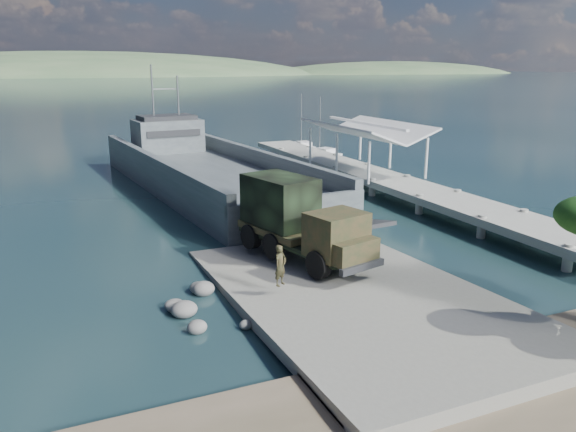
% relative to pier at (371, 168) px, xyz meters
% --- Properties ---
extents(ground, '(1400.00, 1400.00, 0.00)m').
position_rel_pier_xyz_m(ground, '(-13.00, -18.77, -1.60)').
color(ground, '#163234').
rests_on(ground, ground).
extents(boat_ramp, '(10.00, 18.00, 0.50)m').
position_rel_pier_xyz_m(boat_ramp, '(-13.00, -19.77, -1.35)').
color(boat_ramp, slate).
rests_on(boat_ramp, ground).
extents(shoreline_rocks, '(3.20, 5.60, 0.90)m').
position_rel_pier_xyz_m(shoreline_rocks, '(-19.20, -18.27, -1.60)').
color(shoreline_rocks, slate).
rests_on(shoreline_rocks, ground).
extents(distant_headlands, '(1000.00, 240.00, 48.00)m').
position_rel_pier_xyz_m(distant_headlands, '(37.00, 541.23, -1.60)').
color(distant_headlands, '#3B5B39').
rests_on(distant_headlands, ground).
extents(pier, '(6.40, 44.00, 6.10)m').
position_rel_pier_xyz_m(pier, '(0.00, 0.00, 0.00)').
color(pier, gray).
rests_on(pier, ground).
extents(landing_craft, '(11.91, 36.52, 10.68)m').
position_rel_pier_xyz_m(landing_craft, '(-12.59, 4.78, -0.73)').
color(landing_craft, '#40494C').
rests_on(landing_craft, ground).
extents(military_truck, '(4.44, 8.67, 3.86)m').
position_rel_pier_xyz_m(military_truck, '(-13.43, -14.76, 0.82)').
color(military_truck, black).
rests_on(military_truck, boat_ramp).
extents(soldier, '(0.77, 0.69, 1.75)m').
position_rel_pier_xyz_m(soldier, '(-16.07, -18.84, -0.22)').
color(soldier, '#23301B').
rests_on(soldier, boat_ramp).
extents(sailboat_near, '(2.98, 5.77, 6.75)m').
position_rel_pier_xyz_m(sailboat_near, '(3.04, 15.30, -1.24)').
color(sailboat_near, silver).
rests_on(sailboat_near, ground).
extents(sailboat_far, '(2.06, 5.69, 6.79)m').
position_rel_pier_xyz_m(sailboat_far, '(3.46, 21.09, -1.24)').
color(sailboat_far, silver).
rests_on(sailboat_far, ground).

